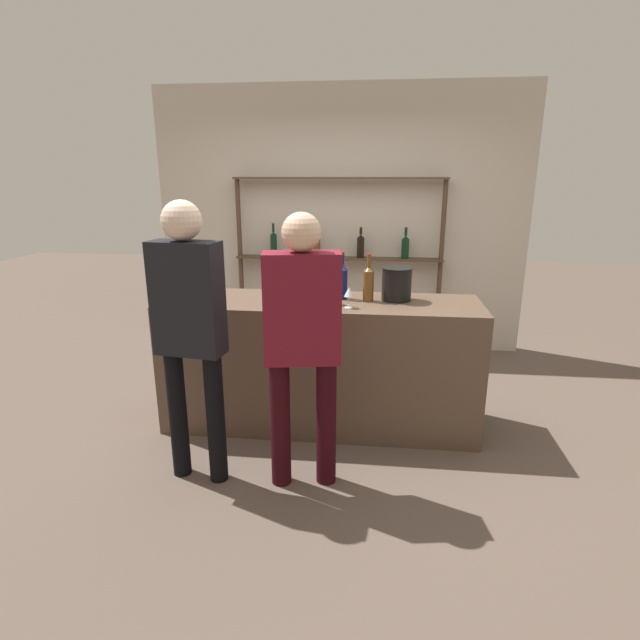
{
  "coord_description": "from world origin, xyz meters",
  "views": [
    {
      "loc": [
        0.41,
        -3.58,
        1.91
      ],
      "look_at": [
        0.0,
        0.0,
        0.85
      ],
      "focal_mm": 28.0,
      "sensor_mm": 36.0,
      "label": 1
    }
  ],
  "objects_px": {
    "counter_bottle_2": "(342,281)",
    "customer_center": "(302,333)",
    "counter_bottle_0": "(324,285)",
    "cork_jar": "(271,292)",
    "ice_bucket": "(397,284)",
    "customer_left": "(189,321)",
    "counter_bottle_1": "(369,283)",
    "wine_glass": "(349,293)"
  },
  "relations": [
    {
      "from": "counter_bottle_2",
      "to": "wine_glass",
      "type": "distance_m",
      "value": 0.27
    },
    {
      "from": "counter_bottle_2",
      "to": "cork_jar",
      "type": "xyz_separation_m",
      "value": [
        -0.51,
        -0.17,
        -0.06
      ]
    },
    {
      "from": "counter_bottle_1",
      "to": "cork_jar",
      "type": "xyz_separation_m",
      "value": [
        -0.71,
        -0.12,
        -0.06
      ]
    },
    {
      "from": "counter_bottle_0",
      "to": "cork_jar",
      "type": "height_order",
      "value": "counter_bottle_0"
    },
    {
      "from": "cork_jar",
      "to": "customer_left",
      "type": "relative_size",
      "value": 0.09
    },
    {
      "from": "wine_glass",
      "to": "counter_bottle_1",
      "type": "bearing_deg",
      "value": 58.48
    },
    {
      "from": "counter_bottle_0",
      "to": "counter_bottle_2",
      "type": "height_order",
      "value": "counter_bottle_0"
    },
    {
      "from": "counter_bottle_0",
      "to": "cork_jar",
      "type": "bearing_deg",
      "value": -177.45
    },
    {
      "from": "counter_bottle_2",
      "to": "ice_bucket",
      "type": "xyz_separation_m",
      "value": [
        0.41,
        -0.0,
        -0.01
      ]
    },
    {
      "from": "wine_glass",
      "to": "cork_jar",
      "type": "distance_m",
      "value": 0.59
    },
    {
      "from": "ice_bucket",
      "to": "customer_center",
      "type": "height_order",
      "value": "customer_center"
    },
    {
      "from": "counter_bottle_1",
      "to": "cork_jar",
      "type": "relative_size",
      "value": 2.27
    },
    {
      "from": "customer_center",
      "to": "counter_bottle_2",
      "type": "bearing_deg",
      "value": -19.72
    },
    {
      "from": "cork_jar",
      "to": "customer_left",
      "type": "height_order",
      "value": "customer_left"
    },
    {
      "from": "ice_bucket",
      "to": "customer_center",
      "type": "bearing_deg",
      "value": -122.67
    },
    {
      "from": "counter_bottle_2",
      "to": "customer_left",
      "type": "xyz_separation_m",
      "value": [
        -0.85,
        -0.92,
        -0.07
      ]
    },
    {
      "from": "counter_bottle_0",
      "to": "counter_bottle_2",
      "type": "xyz_separation_m",
      "value": [
        0.12,
        0.15,
        0.0
      ]
    },
    {
      "from": "cork_jar",
      "to": "customer_center",
      "type": "xyz_separation_m",
      "value": [
        0.34,
        -0.73,
        -0.07
      ]
    },
    {
      "from": "counter_bottle_0",
      "to": "ice_bucket",
      "type": "relative_size",
      "value": 1.45
    },
    {
      "from": "counter_bottle_2",
      "to": "wine_glass",
      "type": "relative_size",
      "value": 2.38
    },
    {
      "from": "ice_bucket",
      "to": "cork_jar",
      "type": "bearing_deg",
      "value": -169.47
    },
    {
      "from": "counter_bottle_2",
      "to": "wine_glass",
      "type": "height_order",
      "value": "counter_bottle_2"
    },
    {
      "from": "ice_bucket",
      "to": "wine_glass",
      "type": "bearing_deg",
      "value": -142.2
    },
    {
      "from": "counter_bottle_0",
      "to": "customer_left",
      "type": "relative_size",
      "value": 0.2
    },
    {
      "from": "wine_glass",
      "to": "customer_center",
      "type": "height_order",
      "value": "customer_center"
    },
    {
      "from": "wine_glass",
      "to": "ice_bucket",
      "type": "xyz_separation_m",
      "value": [
        0.34,
        0.26,
        0.01
      ]
    },
    {
      "from": "counter_bottle_1",
      "to": "customer_left",
      "type": "relative_size",
      "value": 0.2
    },
    {
      "from": "ice_bucket",
      "to": "customer_center",
      "type": "relative_size",
      "value": 0.14
    },
    {
      "from": "counter_bottle_2",
      "to": "counter_bottle_1",
      "type": "bearing_deg",
      "value": -14.04
    },
    {
      "from": "customer_center",
      "to": "wine_glass",
      "type": "bearing_deg",
      "value": -29.62
    },
    {
      "from": "counter_bottle_0",
      "to": "customer_center",
      "type": "height_order",
      "value": "customer_center"
    },
    {
      "from": "ice_bucket",
      "to": "cork_jar",
      "type": "xyz_separation_m",
      "value": [
        -0.92,
        -0.17,
        -0.05
      ]
    },
    {
      "from": "counter_bottle_0",
      "to": "ice_bucket",
      "type": "height_order",
      "value": "counter_bottle_0"
    },
    {
      "from": "customer_center",
      "to": "customer_left",
      "type": "distance_m",
      "value": 0.68
    },
    {
      "from": "counter_bottle_2",
      "to": "cork_jar",
      "type": "relative_size",
      "value": 2.29
    },
    {
      "from": "ice_bucket",
      "to": "customer_center",
      "type": "xyz_separation_m",
      "value": [
        -0.58,
        -0.9,
        -0.12
      ]
    },
    {
      "from": "counter_bottle_0",
      "to": "wine_glass",
      "type": "height_order",
      "value": "counter_bottle_0"
    },
    {
      "from": "counter_bottle_0",
      "to": "counter_bottle_1",
      "type": "relative_size",
      "value": 1.02
    },
    {
      "from": "counter_bottle_0",
      "to": "counter_bottle_1",
      "type": "bearing_deg",
      "value": 18.18
    },
    {
      "from": "counter_bottle_1",
      "to": "customer_left",
      "type": "xyz_separation_m",
      "value": [
        -1.05,
        -0.87,
        -0.07
      ]
    },
    {
      "from": "ice_bucket",
      "to": "customer_left",
      "type": "xyz_separation_m",
      "value": [
        -1.26,
        -0.92,
        -0.06
      ]
    },
    {
      "from": "counter_bottle_2",
      "to": "customer_center",
      "type": "height_order",
      "value": "customer_center"
    }
  ]
}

